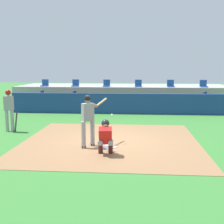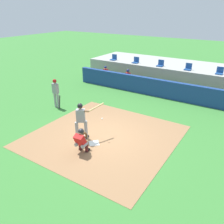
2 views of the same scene
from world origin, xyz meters
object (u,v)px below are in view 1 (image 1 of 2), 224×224
at_px(dugout_player_2, 205,101).
at_px(stadium_seat_3, 138,85).
at_px(on_deck_batter, 9,108).
at_px(dugout_player_1, 74,100).
at_px(home_plate, 108,147).
at_px(stadium_seat_5, 203,85).
at_px(stadium_seat_4, 171,85).
at_px(batter_at_plate, 88,117).
at_px(catcher_crouched, 105,136).
at_px(dugout_player_0, 42,100).
at_px(stadium_seat_0, 45,84).
at_px(stadium_seat_1, 75,85).
at_px(stadium_seat_2, 107,85).

bearing_deg(dugout_player_2, stadium_seat_3, 153.12).
height_order(on_deck_batter, dugout_player_1, on_deck_batter).
bearing_deg(stadium_seat_3, home_plate, -96.08).
bearing_deg(stadium_seat_5, stadium_seat_4, 180.00).
distance_m(home_plate, batter_at_plate, 1.22).
xyz_separation_m(catcher_crouched, stadium_seat_5, (5.44, 10.97, 0.93)).
bearing_deg(batter_at_plate, dugout_player_0, 117.99).
bearing_deg(on_deck_batter, catcher_crouched, -33.71).
xyz_separation_m(on_deck_batter, dugout_player_0, (-0.58, 6.01, -0.35)).
height_order(home_plate, dugout_player_2, dugout_player_2).
bearing_deg(stadium_seat_5, stadium_seat_3, 180.00).
bearing_deg(batter_at_plate, on_deck_batter, 150.59).
bearing_deg(dugout_player_2, home_plate, -122.04).
bearing_deg(stadium_seat_0, stadium_seat_1, 0.00).
distance_m(on_deck_batter, dugout_player_0, 6.05).
bearing_deg(stadium_seat_1, stadium_seat_4, 0.00).
relative_size(dugout_player_1, stadium_seat_4, 2.71).
bearing_deg(on_deck_batter, stadium_seat_4, 46.39).
distance_m(home_plate, stadium_seat_3, 10.35).
height_order(batter_at_plate, stadium_seat_5, stadium_seat_5).
distance_m(home_plate, stadium_seat_1, 10.79).
bearing_deg(stadium_seat_3, dugout_player_2, -26.88).
height_order(batter_at_plate, dugout_player_0, batter_at_plate).
xyz_separation_m(stadium_seat_0, stadium_seat_2, (4.33, 0.00, 0.00)).
xyz_separation_m(dugout_player_0, stadium_seat_1, (1.75, 2.03, 0.86)).
distance_m(home_plate, stadium_seat_2, 10.35).
xyz_separation_m(on_deck_batter, stadium_seat_0, (-1.00, 8.04, 0.51)).
xyz_separation_m(stadium_seat_4, stadium_seat_5, (2.17, 0.00, 0.00)).
height_order(dugout_player_1, stadium_seat_5, stadium_seat_5).
distance_m(batter_at_plate, stadium_seat_4, 10.89).
bearing_deg(stadium_seat_2, dugout_player_0, -152.53).
bearing_deg(catcher_crouched, stadium_seat_1, 106.38).
bearing_deg(catcher_crouched, dugout_player_2, 60.18).
relative_size(batter_at_plate, stadium_seat_5, 3.76).
xyz_separation_m(on_deck_batter, dugout_player_2, (9.51, 6.01, -0.35)).
bearing_deg(dugout_player_0, catcher_crouched, -60.91).
xyz_separation_m(dugout_player_1, stadium_seat_3, (4.00, 2.03, 0.86)).
distance_m(stadium_seat_1, stadium_seat_5, 8.67).
relative_size(home_plate, stadium_seat_2, 0.92).
relative_size(home_plate, on_deck_batter, 0.25).
relative_size(stadium_seat_0, stadium_seat_4, 1.00).
relative_size(dugout_player_1, stadium_seat_0, 2.71).
bearing_deg(stadium_seat_2, batter_at_plate, -87.75).
xyz_separation_m(dugout_player_0, dugout_player_2, (10.09, 0.00, 0.00)).
bearing_deg(stadium_seat_3, on_deck_batter, -124.35).
bearing_deg(catcher_crouched, on_deck_batter, 146.29).
bearing_deg(dugout_player_1, home_plate, -70.31).
bearing_deg(batter_at_plate, catcher_crouched, -51.38).
bearing_deg(stadium_seat_4, on_deck_batter, -133.61).
height_order(catcher_crouched, stadium_seat_0, stadium_seat_0).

